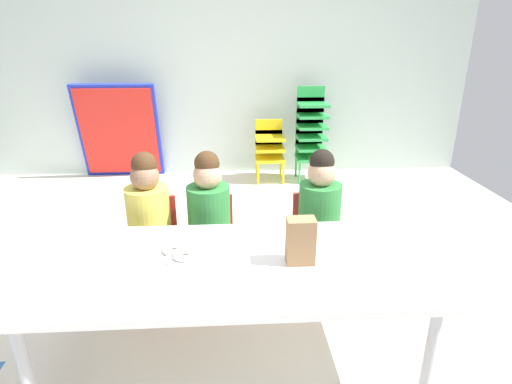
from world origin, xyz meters
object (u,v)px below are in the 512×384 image
object	(u,v)px
donut_powdered_loose	(173,249)
kid_chair_green_stack	(311,130)
paper_plate_near_edge	(184,258)
seated_child_far_right	(319,207)
donut_powdered_on_plate	(184,255)
kid_chair_yellow_stack	(270,146)
seated_child_middle_seat	(209,210)
paper_bag_brown	(301,241)
seated_child_near_camera	(149,211)
craft_table	(232,269)
folded_activity_table	(119,132)

from	to	relation	value
donut_powdered_loose	kid_chair_green_stack	bearing A→B (deg)	66.26
paper_plate_near_edge	seated_child_far_right	bearing A→B (deg)	38.06
donut_powdered_on_plate	kid_chair_yellow_stack	bearing A→B (deg)	76.56
seated_child_far_right	paper_plate_near_edge	xyz separation A→B (m)	(-0.77, -0.60, 0.01)
seated_child_middle_seat	paper_bag_brown	distance (m)	0.81
seated_child_near_camera	paper_bag_brown	distance (m)	1.06
craft_table	paper_plate_near_edge	size ratio (longest dim) A/B	10.11
folded_activity_table	paper_plate_near_edge	size ratio (longest dim) A/B	6.04
seated_child_near_camera	donut_powdered_on_plate	world-z (taller)	seated_child_near_camera
craft_table	seated_child_middle_seat	bearing A→B (deg)	102.08
craft_table	paper_plate_near_edge	bearing A→B (deg)	171.30
kid_chair_yellow_stack	paper_plate_near_edge	bearing A→B (deg)	-103.44
paper_plate_near_edge	donut_powdered_loose	xyz separation A→B (m)	(-0.06, 0.07, 0.01)
seated_child_far_right	seated_child_near_camera	bearing A→B (deg)	180.00
paper_bag_brown	folded_activity_table	bearing A→B (deg)	117.67
paper_bag_brown	donut_powdered_on_plate	world-z (taller)	paper_bag_brown
kid_chair_yellow_stack	folded_activity_table	world-z (taller)	folded_activity_table
craft_table	kid_chair_yellow_stack	size ratio (longest dim) A/B	2.68
kid_chair_yellow_stack	donut_powdered_loose	size ratio (longest dim) A/B	6.65
seated_child_far_right	donut_powdered_on_plate	size ratio (longest dim) A/B	9.00
paper_plate_near_edge	donut_powdered_loose	world-z (taller)	donut_powdered_loose
kid_chair_yellow_stack	kid_chair_green_stack	size ratio (longest dim) A/B	0.65
kid_chair_green_stack	donut_powdered_loose	world-z (taller)	kid_chair_green_stack
seated_child_near_camera	kid_chair_yellow_stack	world-z (taller)	seated_child_near_camera
seated_child_far_right	kid_chair_green_stack	bearing A→B (deg)	80.80
seated_child_near_camera	seated_child_middle_seat	bearing A→B (deg)	0.00
seated_child_far_right	donut_powdered_loose	bearing A→B (deg)	-147.52
kid_chair_green_stack	paper_plate_near_edge	xyz separation A→B (m)	(-1.12, -2.76, -0.01)
donut_powdered_loose	seated_child_far_right	bearing A→B (deg)	32.48
seated_child_far_right	craft_table	bearing A→B (deg)	-130.56
folded_activity_table	donut_powdered_loose	size ratio (longest dim) A/B	10.62
kid_chair_green_stack	seated_child_middle_seat	bearing A→B (deg)	-115.59
seated_child_far_right	paper_plate_near_edge	size ratio (longest dim) A/B	5.10
kid_chair_green_stack	paper_bag_brown	world-z (taller)	kid_chair_green_stack
seated_child_near_camera	seated_child_middle_seat	distance (m)	0.36
seated_child_near_camera	craft_table	bearing A→B (deg)	-51.89
kid_chair_green_stack	donut_powdered_on_plate	size ratio (longest dim) A/B	10.20
donut_powdered_loose	paper_plate_near_edge	bearing A→B (deg)	-50.91
paper_bag_brown	paper_plate_near_edge	bearing A→B (deg)	173.94
seated_child_middle_seat	seated_child_far_right	bearing A→B (deg)	0.00
seated_child_near_camera	paper_plate_near_edge	size ratio (longest dim) A/B	5.10
seated_child_middle_seat	folded_activity_table	xyz separation A→B (m)	(-1.12, 2.34, -0.02)
folded_activity_table	donut_powdered_loose	distance (m)	3.03
craft_table	seated_child_middle_seat	distance (m)	0.65
folded_activity_table	seated_child_far_right	bearing A→B (deg)	-52.38
kid_chair_yellow_stack	craft_table	bearing A→B (deg)	-98.83
seated_child_middle_seat	seated_child_far_right	size ratio (longest dim) A/B	1.00
seated_child_middle_seat	paper_bag_brown	bearing A→B (deg)	-55.56
kid_chair_green_stack	donut_powdered_loose	distance (m)	2.93
kid_chair_yellow_stack	paper_bag_brown	xyz separation A→B (m)	(-0.12, -2.81, 0.28)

